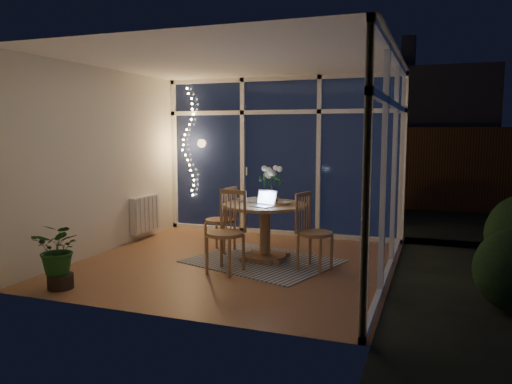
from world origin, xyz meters
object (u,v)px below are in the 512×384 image
dining_table (265,232)px  laptop (262,198)px  chair_left (220,219)px  flower_vase (272,194)px  potted_plant (59,255)px  chair_front (225,232)px  chair_right (315,231)px

dining_table → laptop: laptop is taller
chair_left → flower_vase: flower_vase is taller
dining_table → chair_left: (-0.76, 0.22, 0.10)m
chair_left → laptop: laptop is taller
chair_left → laptop: 0.99m
laptop → potted_plant: size_ratio=0.40×
chair_left → chair_front: (0.50, -0.97, 0.03)m
chair_front → flower_vase: chair_front is taller
chair_right → flower_vase: chair_right is taller
chair_front → potted_plant: 1.88m
chair_left → potted_plant: chair_left is taller
dining_table → laptop: size_ratio=3.67×
chair_right → potted_plant: (-2.46, -1.68, -0.11)m
laptop → chair_front: bearing=-100.2°
chair_right → chair_front: size_ratio=0.96×
dining_table → potted_plant: (-1.71, -1.94, -0.00)m
chair_right → chair_left: bearing=87.3°
flower_vase → dining_table: bearing=-98.1°
dining_table → laptop: (0.03, -0.24, 0.49)m
dining_table → chair_right: bearing=-19.0°
chair_right → laptop: bearing=103.4°
chair_left → chair_front: 1.09m
chair_left → laptop: bearing=66.3°
dining_table → laptop: 0.55m
dining_table → chair_front: bearing=-108.9°
chair_right → laptop: (-0.71, 0.02, 0.38)m
flower_vase → potted_plant: flower_vase is taller
dining_table → flower_vase: size_ratio=5.31×
chair_right → potted_plant: size_ratio=1.29×
flower_vase → chair_right: bearing=-33.1°
chair_left → dining_table: bearing=80.1°
laptop → potted_plant: (-1.74, -1.70, -0.49)m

